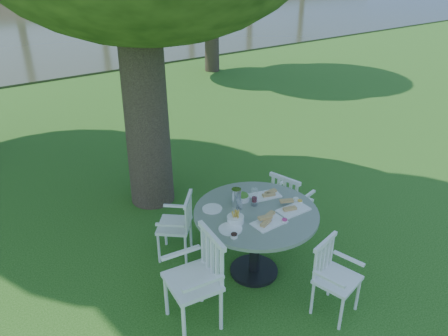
{
  "coord_description": "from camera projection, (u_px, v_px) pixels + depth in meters",
  "views": [
    {
      "loc": [
        -2.91,
        -3.95,
        3.4
      ],
      "look_at": [
        0.0,
        0.2,
        0.85
      ],
      "focal_mm": 35.0,
      "sensor_mm": 36.0,
      "label": 1
    }
  ],
  "objects": [
    {
      "name": "chair_se",
      "position": [
        331.0,
        272.0,
        4.41
      ],
      "size": [
        0.49,
        0.47,
        0.82
      ],
      "rotation": [
        0.0,
        0.0,
        0.24
      ],
      "color": "white",
      "rests_on": "ground"
    },
    {
      "name": "chair_sw",
      "position": [
        201.0,
        273.0,
        4.24
      ],
      "size": [
        0.53,
        0.56,
        1.0
      ],
      "rotation": [
        0.0,
        0.0,
        -1.68
      ],
      "color": "white",
      "rests_on": "ground"
    },
    {
      "name": "ground",
      "position": [
        232.0,
        229.0,
        5.91
      ],
      "size": [
        140.0,
        140.0,
        0.0
      ],
      "primitive_type": "plane",
      "color": "#15410D",
      "rests_on": "ground"
    },
    {
      "name": "table",
      "position": [
        256.0,
        224.0,
        4.84
      ],
      "size": [
        1.37,
        1.37,
        0.84
      ],
      "color": "black",
      "rests_on": "ground"
    },
    {
      "name": "chair_nw",
      "position": [
        181.0,
        222.0,
        5.22
      ],
      "size": [
        0.56,
        0.57,
        0.82
      ],
      "rotation": [
        0.0,
        0.0,
        -2.28
      ],
      "color": "white",
      "rests_on": "ground"
    },
    {
      "name": "tableware",
      "position": [
        248.0,
        207.0,
        4.76
      ],
      "size": [
        1.1,
        0.79,
        0.21
      ],
      "color": "white",
      "rests_on": "table"
    },
    {
      "name": "chair_ne",
      "position": [
        288.0,
        199.0,
        5.62
      ],
      "size": [
        0.51,
        0.53,
        0.88
      ],
      "rotation": [
        0.0,
        0.0,
        -4.45
      ],
      "color": "white",
      "rests_on": "ground"
    }
  ]
}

